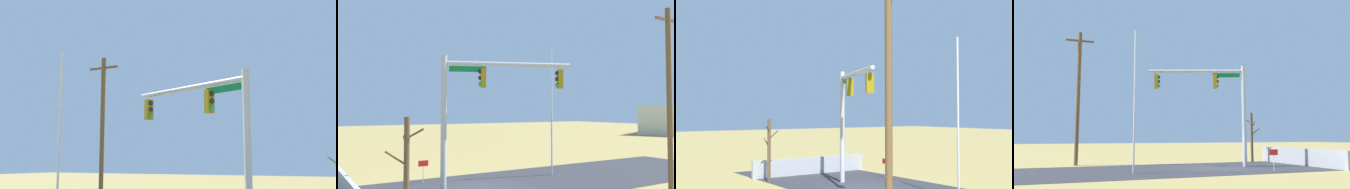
{
  "view_description": "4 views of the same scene",
  "coord_description": "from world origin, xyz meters",
  "views": [
    {
      "loc": [
        6.82,
        -15.24,
        3.18
      ],
      "look_at": [
        -1.53,
        0.95,
        5.99
      ],
      "focal_mm": 46.27,
      "sensor_mm": 36.0,
      "label": 1
    },
    {
      "loc": [
        8.49,
        16.31,
        4.0
      ],
      "look_at": [
        -1.0,
        0.81,
        4.79
      ],
      "focal_mm": 38.29,
      "sensor_mm": 36.0,
      "label": 2
    },
    {
      "loc": [
        -19.92,
        15.32,
        4.16
      ],
      "look_at": [
        -0.75,
        2.09,
        5.1
      ],
      "focal_mm": 47.63,
      "sensor_mm": 36.0,
      "label": 3
    },
    {
      "loc": [
        -9.93,
        -19.65,
        1.94
      ],
      "look_at": [
        -1.77,
        1.48,
        4.67
      ],
      "focal_mm": 37.35,
      "sensor_mm": 36.0,
      "label": 4
    }
  ],
  "objects": [
    {
      "name": "signal_mast",
      "position": [
        0.58,
        0.84,
        4.59
      ],
      "size": [
        6.03,
        2.53,
        6.62
      ],
      "color": "#B2B5BA",
      "rests_on": "ground_plane"
    },
    {
      "name": "flagpole",
      "position": [
        -5.56,
        -1.19,
        3.89
      ],
      "size": [
        0.1,
        0.1,
        7.78
      ],
      "primitive_type": "cylinder",
      "color": "silver",
      "rests_on": "ground_plane"
    },
    {
      "name": "utility_pole",
      "position": [
        -8.01,
        5.21,
        4.77
      ],
      "size": [
        1.9,
        0.26,
        9.21
      ],
      "color": "brown",
      "rests_on": "ground_plane"
    }
  ]
}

